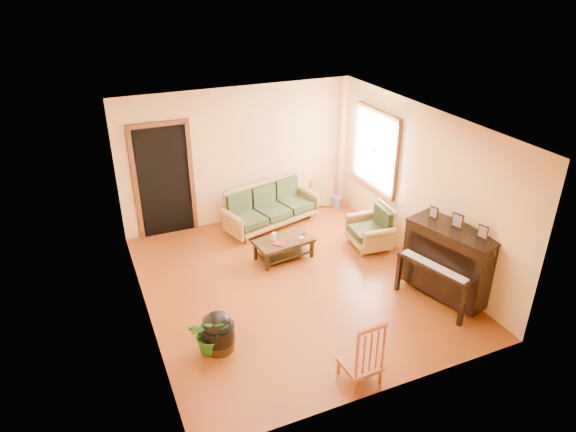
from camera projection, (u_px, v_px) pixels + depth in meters
name	position (u px, v px, depth m)	size (l,w,h in m)	color
floor	(294.00, 283.00, 8.14)	(5.00, 5.00, 0.00)	#662B0D
doorway	(164.00, 182.00, 9.20)	(1.08, 0.16, 2.05)	black
window	(376.00, 150.00, 9.32)	(0.12, 1.36, 1.46)	white
sofa	(272.00, 206.00, 9.73)	(1.86, 0.78, 0.80)	#A87D3D
coffee_table	(284.00, 249.00, 8.74)	(0.97, 0.53, 0.35)	black
armchair	(370.00, 227.00, 9.01)	(0.73, 0.77, 0.77)	#A87D3D
piano	(449.00, 263.00, 7.58)	(0.77, 1.31, 1.16)	black
footstool	(218.00, 335.00, 6.69)	(0.44, 0.44, 0.42)	black
red_chair	(361.00, 349.00, 6.08)	(0.43, 0.47, 0.91)	brown
leaning_frame	(322.00, 193.00, 10.54)	(0.45, 0.10, 0.61)	gold
ceramic_crock	(336.00, 201.00, 10.59)	(0.19, 0.19, 0.24)	#2F3F8E
potted_plant	(211.00, 333.00, 6.60)	(0.53, 0.46, 0.59)	#1D5919
book	(277.00, 246.00, 8.47)	(0.15, 0.20, 0.02)	maroon
candle	(274.00, 236.00, 8.64)	(0.08, 0.08, 0.13)	silver
glass_jar	(301.00, 238.00, 8.66)	(0.08, 0.08, 0.06)	silver
remote	(302.00, 235.00, 8.81)	(0.14, 0.04, 0.01)	black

